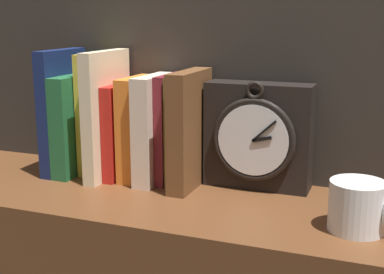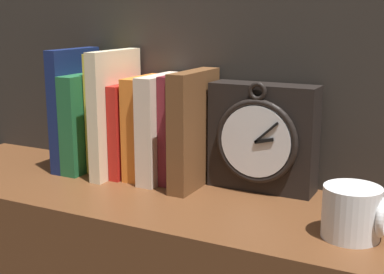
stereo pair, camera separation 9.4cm
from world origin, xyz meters
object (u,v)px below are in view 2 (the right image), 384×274
(book_slot0_navy, at_px, (75,109))
(mug, at_px, (353,213))
(book_slot1_green, at_px, (88,122))
(book_slot2_yellow, at_px, (108,112))
(book_slot4_red, at_px, (130,129))
(book_slot7_maroon, at_px, (176,128))
(book_slot6_cream, at_px, (161,128))
(book_slot5_orange, at_px, (145,127))
(book_slot9_brown, at_px, (194,130))
(book_slot3_cream, at_px, (115,113))
(clock, at_px, (262,138))
(book_slot8_brown, at_px, (184,129))

(book_slot0_navy, distance_m, mug, 0.62)
(book_slot1_green, distance_m, book_slot2_yellow, 0.05)
(book_slot4_red, height_order, book_slot7_maroon, book_slot7_maroon)
(book_slot6_cream, height_order, book_slot7_maroon, book_slot7_maroon)
(mug, bearing_deg, book_slot5_orange, 164.01)
(book_slot2_yellow, xyz_separation_m, book_slot5_orange, (0.09, -0.01, -0.02))
(book_slot6_cream, bearing_deg, book_slot0_navy, -178.66)
(book_slot7_maroon, bearing_deg, book_slot4_red, -176.17)
(book_slot7_maroon, distance_m, book_slot9_brown, 0.05)
(book_slot3_cream, distance_m, book_slot9_brown, 0.18)
(book_slot5_orange, bearing_deg, clock, 5.90)
(book_slot0_navy, xyz_separation_m, mug, (0.61, -0.11, -0.09))
(book_slot0_navy, distance_m, book_slot8_brown, 0.26)
(book_slot1_green, bearing_deg, book_slot7_maroon, 4.56)
(book_slot1_green, distance_m, book_slot7_maroon, 0.20)
(mug, bearing_deg, book_slot9_brown, 160.82)
(book_slot0_navy, distance_m, book_slot7_maroon, 0.24)
(clock, bearing_deg, mug, -37.25)
(clock, distance_m, book_slot8_brown, 0.15)
(clock, xyz_separation_m, book_slot0_navy, (-0.41, -0.04, 0.03))
(book_slot8_brown, bearing_deg, book_slot5_orange, -178.09)
(book_slot2_yellow, relative_size, book_slot6_cream, 1.18)
(book_slot6_cream, xyz_separation_m, book_slot7_maroon, (0.03, 0.01, 0.00))
(book_slot0_navy, relative_size, book_slot6_cream, 1.21)
(book_slot2_yellow, distance_m, book_slot4_red, 0.07)
(book_slot8_brown, relative_size, mug, 2.28)
(book_slot1_green, bearing_deg, clock, 5.60)
(book_slot1_green, height_order, book_slot5_orange, same)
(book_slot2_yellow, relative_size, book_slot5_orange, 1.21)
(book_slot5_orange, distance_m, book_slot6_cream, 0.04)
(book_slot5_orange, relative_size, book_slot9_brown, 0.92)
(book_slot4_red, distance_m, book_slot6_cream, 0.08)
(book_slot0_navy, xyz_separation_m, book_slot1_green, (0.03, -0.00, -0.03))
(book_slot5_orange, bearing_deg, book_slot2_yellow, 176.23)
(book_slot2_yellow, bearing_deg, book_slot0_navy, -166.03)
(book_slot3_cream, bearing_deg, book_slot7_maroon, 9.11)
(book_slot1_green, height_order, book_slot8_brown, book_slot8_brown)
(book_slot3_cream, bearing_deg, book_slot9_brown, 0.62)
(book_slot3_cream, height_order, book_slot8_brown, book_slot3_cream)
(book_slot6_cream, relative_size, book_slot7_maroon, 0.99)
(book_slot0_navy, bearing_deg, mug, -10.71)
(book_slot2_yellow, xyz_separation_m, book_slot9_brown, (0.21, -0.02, -0.01))
(book_slot5_orange, bearing_deg, book_slot1_green, -174.95)
(mug, bearing_deg, book_slot7_maroon, 160.59)
(book_slot4_red, height_order, book_slot9_brown, book_slot9_brown)
(book_slot2_yellow, xyz_separation_m, book_slot6_cream, (0.14, -0.01, -0.02))
(book_slot5_orange, bearing_deg, mug, -15.99)
(book_slot3_cream, bearing_deg, clock, 7.80)
(clock, relative_size, book_slot8_brown, 0.99)
(book_slot7_maroon, xyz_separation_m, book_slot8_brown, (0.02, -0.00, -0.00))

